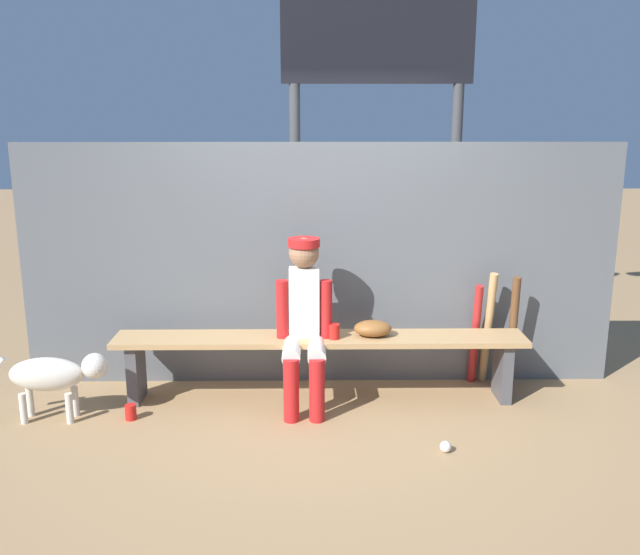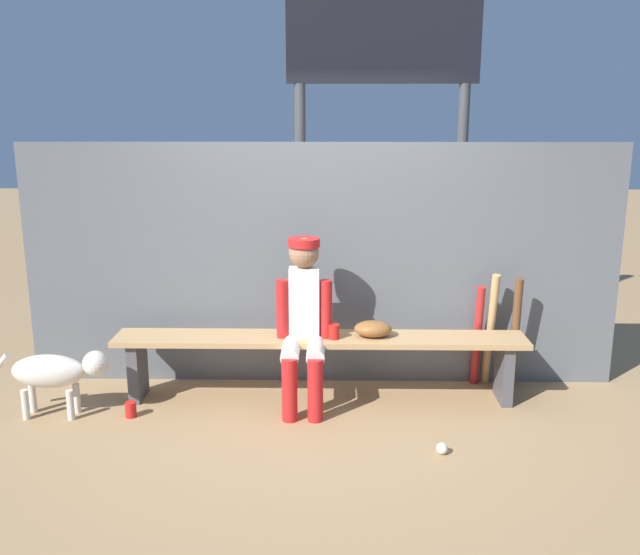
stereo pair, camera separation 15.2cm
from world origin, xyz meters
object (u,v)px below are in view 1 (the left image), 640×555
Objects in this scene: player_seated at (304,317)px; baseball_glove at (373,328)px; bat_wood_tan at (488,328)px; bat_wood_dark at (513,332)px; bat_aluminum_red at (475,335)px; scoreboard at (384,87)px; baseball at (446,447)px; cup_on_bench at (334,331)px; dog at (55,375)px; cup_on_ground at (131,412)px; dugout_bench at (320,349)px.

baseball_glove is (0.51, 0.11, -0.12)m from player_seated.
player_seated is 0.53m from baseball_glove.
bat_wood_dark is (0.18, -0.07, -0.01)m from bat_wood_tan.
scoreboard reaches higher than bat_aluminum_red.
baseball is 1.18m from cup_on_bench.
dog is (-3.18, -0.63, -0.13)m from bat_wood_tan.
baseball_glove is 0.34× the size of bat_aluminum_red.
cup_on_bench is 1.99m from dog.
cup_on_ground is (-2.14, 0.51, 0.02)m from baseball.
cup_on_ground is at bearing -165.59° from dugout_bench.
dog is at bearing -168.75° from bat_aluminum_red.
cup_on_ground is 0.58m from dog.
cup_on_bench is at bearing -163.63° from bat_aluminum_red.
player_seated reaches higher than bat_aluminum_red.
scoreboard is (-0.91, 1.32, 1.89)m from bat_wood_dark.
bat_wood_tan is 1.02× the size of bat_wood_dark.
player_seated is at bearing 10.70° from cup_on_ground.
dugout_bench is 0.90× the size of scoreboard.
cup_on_ground is 1.00× the size of cup_on_bench.
scoreboard is at bearing 124.61° from bat_wood_dark.
bat_wood_tan is at bearing 15.81° from cup_on_bench.
cup_on_ground is (-1.23, -0.23, -0.62)m from player_seated.
player_seated is 0.37× the size of scoreboard.
player_seated reaches higher than cup_on_ground.
baseball_glove is at bearing -162.66° from bat_wood_tan.
baseball_glove reaches higher than cup_on_ground.
cup_on_bench is at bearing 130.69° from baseball.
bat_wood_tan reaches higher than baseball_glove.
dugout_bench is 3.68× the size of bat_aluminum_red.
bat_wood_dark is (1.62, 0.33, -0.23)m from player_seated.
player_seated is 1.40m from cup_on_ground.
baseball_glove is 0.99m from bat_wood_tan.
dugout_bench is 1.52m from bat_wood_dark.
dugout_bench is 1.89m from dog.
dugout_bench is 27.81× the size of cup_on_ground.
dog is (-1.86, -0.34, -0.06)m from dugout_bench.
baseball_glove is 0.29m from cup_on_bench.
cup_on_ground is 1.56m from cup_on_bench.
scoreboard reaches higher than cup_on_ground.
dog is at bearing -170.60° from bat_wood_dark.
player_seated is 1.67m from bat_wood_dark.
bat_wood_dark is at bearing 11.13° from baseball_glove.
dog is at bearing -171.46° from baseball_glove.
bat_wood_tan is (1.44, 0.41, -0.22)m from player_seated.
baseball_glove is 0.33× the size of dog.
cup_on_bench reaches higher than cup_on_ground.
dugout_bench is at bearing -167.34° from bat_aluminum_red.
dugout_bench is at bearing 132.79° from baseball.
bat_wood_dark is 3.41m from dog.
bat_aluminum_red is 3.14m from dog.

